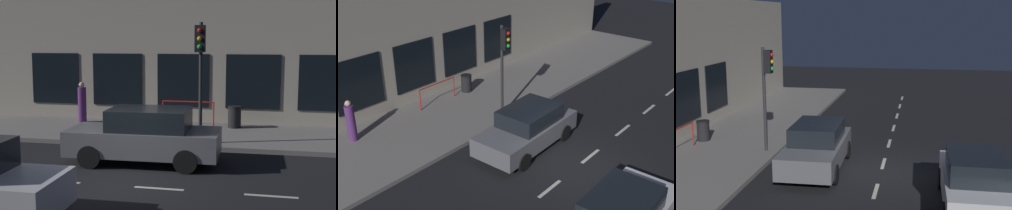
# 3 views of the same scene
# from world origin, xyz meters

# --- Properties ---
(ground_plane) EXTENTS (60.00, 60.00, 0.00)m
(ground_plane) POSITION_xyz_m (0.00, 0.00, 0.00)
(ground_plane) COLOR black
(sidewalk) EXTENTS (4.50, 32.00, 0.15)m
(sidewalk) POSITION_xyz_m (6.25, 0.00, 0.07)
(sidewalk) COLOR gray
(sidewalk) RESTS_ON ground
(lane_centre_line) EXTENTS (0.12, 27.20, 0.01)m
(lane_centre_line) POSITION_xyz_m (0.00, -1.00, 0.00)
(lane_centre_line) COLOR beige
(lane_centre_line) RESTS_ON ground
(traffic_light) EXTENTS (0.46, 0.32, 3.90)m
(traffic_light) POSITION_xyz_m (4.37, -1.31, 2.94)
(traffic_light) COLOR #2D2D30
(traffic_light) RESTS_ON sidewalk
(parked_car_0) EXTENTS (1.97, 4.33, 1.58)m
(parked_car_0) POSITION_xyz_m (2.21, -0.08, 0.79)
(parked_car_0) COLOR slate
(parked_car_0) RESTS_ON ground
(parked_car_2) EXTENTS (1.88, 4.13, 1.58)m
(parked_car_2) POSITION_xyz_m (-2.79, 2.35, 0.79)
(parked_car_2) COLOR silver
(parked_car_2) RESTS_ON ground
(trash_bin) EXTENTS (0.52, 0.52, 0.83)m
(trash_bin) POSITION_xyz_m (7.48, -2.19, 0.57)
(trash_bin) COLOR black
(trash_bin) RESTS_ON sidewalk
(red_railing) EXTENTS (0.05, 2.06, 0.97)m
(red_railing) POSITION_xyz_m (7.50, -0.38, 0.87)
(red_railing) COLOR red
(red_railing) RESTS_ON sidewalk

